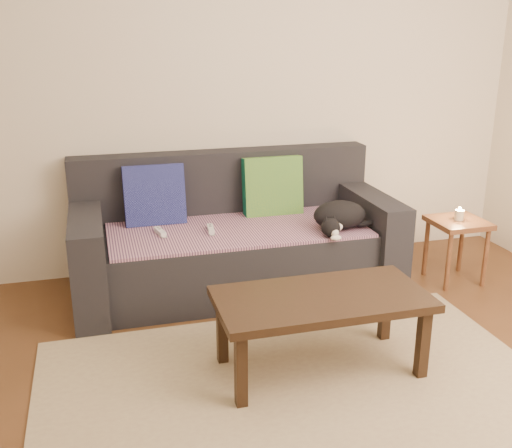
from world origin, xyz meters
name	(u,v)px	position (x,y,z in m)	size (l,w,h in m)	color
ground	(316,421)	(0.00, 0.00, 0.00)	(4.50, 4.50, 0.00)	brown
back_wall	(218,86)	(0.00, 2.00, 1.30)	(4.50, 0.04, 2.60)	beige
sofa	(234,242)	(0.00, 1.57, 0.31)	(2.10, 0.94, 0.87)	#232328
throw_blanket	(237,229)	(0.00, 1.48, 0.43)	(1.66, 0.74, 0.02)	#3B2445
cushion_navy	(154,195)	(-0.50, 1.74, 0.63)	(0.40, 0.10, 0.40)	#0F1244
cushion_green	(273,187)	(0.32, 1.74, 0.63)	(0.41, 0.10, 0.41)	#0D573E
cat	(339,216)	(0.63, 1.28, 0.53)	(0.43, 0.39, 0.18)	black
wii_remote_a	(160,232)	(-0.50, 1.49, 0.46)	(0.15, 0.04, 0.03)	white
wii_remote_b	(211,229)	(-0.18, 1.45, 0.46)	(0.15, 0.04, 0.03)	white
side_table	(457,231)	(1.49, 1.24, 0.36)	(0.35, 0.35, 0.44)	brown
candle	(459,215)	(1.49, 1.24, 0.48)	(0.06, 0.06, 0.09)	beige
rug	(305,401)	(0.00, 0.15, 0.01)	(2.50, 1.80, 0.01)	tan
coffee_table	(321,305)	(0.17, 0.40, 0.37)	(1.06, 0.53, 0.42)	black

